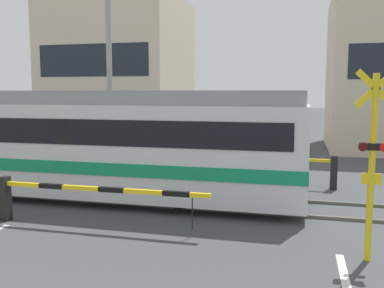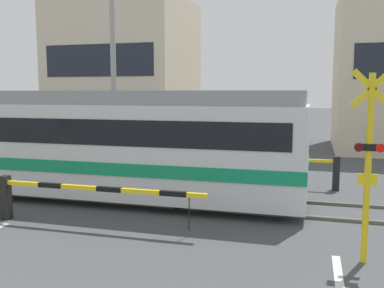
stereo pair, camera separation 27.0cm
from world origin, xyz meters
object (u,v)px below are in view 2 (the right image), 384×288
object	(u,v)px
crossing_signal_right	(368,158)
crossing_barrier_near	(61,193)
pedestrian	(271,144)
crossing_barrier_far	(287,164)
commuter_train	(22,137)

from	to	relation	value
crossing_signal_right	crossing_barrier_near	bearing A→B (deg)	175.83
crossing_barrier_near	pedestrian	bearing A→B (deg)	67.42
crossing_barrier_far	crossing_signal_right	world-z (taller)	crossing_signal_right
crossing_signal_right	pedestrian	world-z (taller)	crossing_signal_right
crossing_barrier_near	crossing_barrier_far	distance (m)	6.99
commuter_train	crossing_barrier_far	xyz separation A→B (m)	(7.64, 2.56, -0.88)
commuter_train	crossing_barrier_near	bearing A→B (deg)	-41.62
crossing_signal_right	pedestrian	size ratio (longest dim) A/B	2.12
crossing_barrier_far	crossing_barrier_near	bearing A→B (deg)	-131.62
crossing_barrier_near	crossing_barrier_far	bearing A→B (deg)	48.38
crossing_barrier_near	pedestrian	xyz separation A→B (m)	(3.78, 9.08, 0.17)
crossing_signal_right	commuter_train	bearing A→B (deg)	161.46
crossing_barrier_near	crossing_barrier_far	xyz separation A→B (m)	(4.64, 5.22, 0.00)
crossing_barrier_far	pedestrian	world-z (taller)	pedestrian
crossing_barrier_far	pedestrian	xyz separation A→B (m)	(-0.86, 3.86, 0.17)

